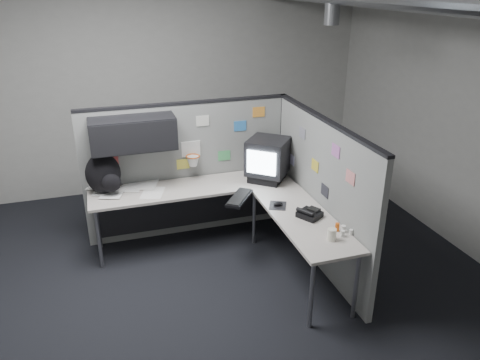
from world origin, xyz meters
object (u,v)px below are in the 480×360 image
object	(u,v)px
phone	(309,214)
keyboard	(239,198)
monitor	(268,159)
desk	(221,203)
backpack	(104,174)

from	to	relation	value
phone	keyboard	bearing A→B (deg)	111.42
monitor	phone	xyz separation A→B (m)	(0.06, -1.01, -0.22)
desk	backpack	bearing A→B (deg)	162.12
desk	backpack	world-z (taller)	backpack
backpack	keyboard	bearing A→B (deg)	-31.54
phone	backpack	world-z (taller)	backpack
monitor	keyboard	xyz separation A→B (m)	(-0.48, -0.43, -0.23)
monitor	phone	bearing A→B (deg)	-92.19
keyboard	phone	bearing A→B (deg)	-56.37
phone	monitor	bearing A→B (deg)	72.50
desk	keyboard	size ratio (longest dim) A/B	4.97
desk	monitor	bearing A→B (deg)	19.10
monitor	phone	distance (m)	1.04
monitor	backpack	world-z (taller)	monitor
keyboard	phone	size ratio (longest dim) A/B	1.68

